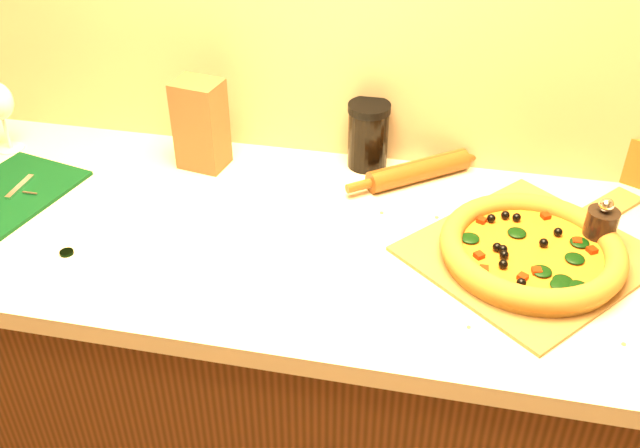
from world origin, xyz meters
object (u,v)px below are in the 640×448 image
at_px(rolling_pin, 419,170).
at_px(pizza, 532,250).
at_px(pizza_peel, 534,251).
at_px(cutting_board, 5,195).
at_px(pepper_grinder, 600,228).
at_px(dark_jar, 368,135).

bearing_deg(rolling_pin, pizza, -47.25).
distance_m(pizza_peel, cutting_board, 1.10).
height_order(pizza, rolling_pin, pizza).
bearing_deg(pepper_grinder, pizza, -149.77).
distance_m(pizza_peel, pizza, 0.04).
xyz_separation_m(pizza_peel, pizza, (-0.01, -0.03, 0.03)).
relative_size(pizza_peel, cutting_board, 1.63).
distance_m(pizza_peel, pepper_grinder, 0.13).
bearing_deg(pepper_grinder, dark_jar, 155.25).
relative_size(pepper_grinder, dark_jar, 0.74).
height_order(pizza, dark_jar, dark_jar).
height_order(pizza_peel, dark_jar, dark_jar).
xyz_separation_m(pizza, dark_jar, (-0.36, 0.30, 0.05)).
distance_m(pizza, cutting_board, 1.09).
height_order(cutting_board, pepper_grinder, pepper_grinder).
xyz_separation_m(pizza_peel, dark_jar, (-0.37, 0.26, 0.07)).
bearing_deg(cutting_board, rolling_pin, 29.33).
relative_size(pizza_peel, pizza, 1.62).
bearing_deg(pizza, rolling_pin, 132.75).
xyz_separation_m(pizza, pepper_grinder, (0.13, 0.07, 0.02)).
height_order(pizza, pepper_grinder, pepper_grinder).
bearing_deg(pizza, cutting_board, -179.97).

